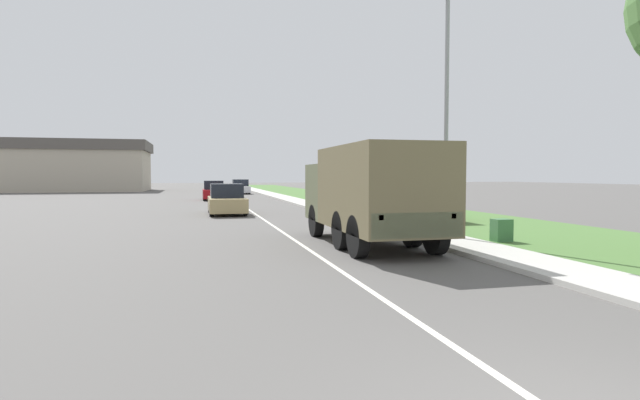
{
  "coord_description": "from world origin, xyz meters",
  "views": [
    {
      "loc": [
        -3.03,
        -3.01,
        2.1
      ],
      "look_at": [
        0.79,
        12.44,
        1.29
      ],
      "focal_mm": 28.0,
      "sensor_mm": 36.0,
      "label": 1
    }
  ],
  "objects_px": {
    "car_third_ahead": "(240,187)",
    "lamp_post": "(441,93)",
    "car_second_ahead": "(214,191)",
    "pickup_truck": "(413,199)",
    "car_nearest_ahead": "(227,201)",
    "military_truck": "(371,191)"
  },
  "relations": [
    {
      "from": "car_second_ahead",
      "to": "lamp_post",
      "type": "height_order",
      "value": "lamp_post"
    },
    {
      "from": "car_second_ahead",
      "to": "lamp_post",
      "type": "distance_m",
      "value": 28.69
    },
    {
      "from": "car_second_ahead",
      "to": "car_third_ahead",
      "type": "distance_m",
      "value": 13.65
    },
    {
      "from": "pickup_truck",
      "to": "car_second_ahead",
      "type": "bearing_deg",
      "value": 113.83
    },
    {
      "from": "car_second_ahead",
      "to": "car_third_ahead",
      "type": "height_order",
      "value": "car_second_ahead"
    },
    {
      "from": "pickup_truck",
      "to": "car_nearest_ahead",
      "type": "bearing_deg",
      "value": 151.59
    },
    {
      "from": "pickup_truck",
      "to": "car_third_ahead",
      "type": "bearing_deg",
      "value": 99.43
    },
    {
      "from": "car_second_ahead",
      "to": "military_truck",
      "type": "bearing_deg",
      "value": -82.66
    },
    {
      "from": "car_nearest_ahead",
      "to": "lamp_post",
      "type": "xyz_separation_m",
      "value": [
        6.05,
        -12.39,
        3.97
      ]
    },
    {
      "from": "car_third_ahead",
      "to": "lamp_post",
      "type": "bearing_deg",
      "value": -85.9
    },
    {
      "from": "car_nearest_ahead",
      "to": "pickup_truck",
      "type": "relative_size",
      "value": 0.81
    },
    {
      "from": "car_second_ahead",
      "to": "car_third_ahead",
      "type": "xyz_separation_m",
      "value": [
        3.31,
        13.24,
        -0.01
      ]
    },
    {
      "from": "car_nearest_ahead",
      "to": "car_second_ahead",
      "type": "distance_m",
      "value": 15.33
    },
    {
      "from": "car_nearest_ahead",
      "to": "lamp_post",
      "type": "bearing_deg",
      "value": -63.97
    },
    {
      "from": "lamp_post",
      "to": "car_third_ahead",
      "type": "bearing_deg",
      "value": 94.1
    },
    {
      "from": "lamp_post",
      "to": "pickup_truck",
      "type": "bearing_deg",
      "value": 71.46
    },
    {
      "from": "car_nearest_ahead",
      "to": "car_second_ahead",
      "type": "height_order",
      "value": "car_nearest_ahead"
    },
    {
      "from": "car_nearest_ahead",
      "to": "car_second_ahead",
      "type": "xyz_separation_m",
      "value": [
        -0.2,
        15.33,
        -0.01
      ]
    },
    {
      "from": "military_truck",
      "to": "pickup_truck",
      "type": "bearing_deg",
      "value": 58.37
    },
    {
      "from": "military_truck",
      "to": "car_nearest_ahead",
      "type": "distance_m",
      "value": 13.56
    },
    {
      "from": "car_third_ahead",
      "to": "lamp_post",
      "type": "height_order",
      "value": "lamp_post"
    },
    {
      "from": "military_truck",
      "to": "pickup_truck",
      "type": "distance_m",
      "value": 9.89
    }
  ]
}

